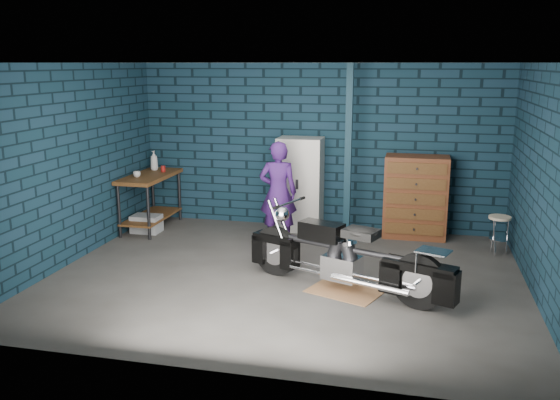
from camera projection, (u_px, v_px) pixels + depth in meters
The scene contains 14 objects.
ground at pixel (285, 277), 7.66m from camera, with size 6.00×6.00×0.00m, color #4E4B48.
room_walls at pixel (295, 125), 7.75m from camera, with size 6.02×5.01×2.71m.
support_post at pixel (348, 153), 9.08m from camera, with size 0.10×0.10×2.70m, color #122D3A.
workbench at pixel (151, 202), 9.81m from camera, with size 0.60×1.40×0.91m, color brown.
drip_mat at pixel (346, 291), 7.18m from camera, with size 0.84×0.63×0.01m, color #90623F.
motorcycle at pixel (347, 251), 7.06m from camera, with size 2.30×0.62×1.01m, color black, non-canonical shape.
person at pixel (278, 193), 8.96m from camera, with size 0.57×0.38×1.57m, color #481F75.
storage_bin at pixel (147, 224), 9.65m from camera, with size 0.46×0.32×0.28m, color #999CA1.
locker at pixel (300, 184), 9.66m from camera, with size 0.71×0.51×1.53m, color silver.
tool_chest at pixel (415, 197), 9.28m from camera, with size 0.97×0.54×1.29m, color brown.
shop_stool at pixel (498, 235), 8.49m from camera, with size 0.31×0.31×0.57m, color beige, non-canonical shape.
cup_a at pixel (137, 174), 9.49m from camera, with size 0.12×0.12×0.09m, color beige.
mug_red at pixel (163, 169), 9.94m from camera, with size 0.08×0.08×0.10m, color maroon.
bottle at pixel (154, 160), 10.09m from camera, with size 0.13×0.13×0.33m, color #999CA1.
Camera 1 is at (1.58, -7.06, 2.70)m, focal length 38.00 mm.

